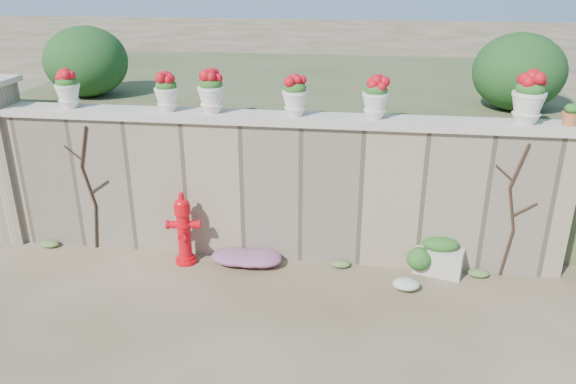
# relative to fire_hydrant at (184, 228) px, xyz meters

# --- Properties ---
(ground) EXTENTS (80.00, 80.00, 0.00)m
(ground) POSITION_rel_fire_hydrant_xyz_m (1.21, -1.33, -0.54)
(ground) COLOR brown
(ground) RESTS_ON ground
(stone_wall) EXTENTS (8.00, 0.40, 2.00)m
(stone_wall) POSITION_rel_fire_hydrant_xyz_m (1.21, 0.47, 0.46)
(stone_wall) COLOR gray
(stone_wall) RESTS_ON ground
(wall_cap) EXTENTS (8.10, 0.52, 0.10)m
(wall_cap) POSITION_rel_fire_hydrant_xyz_m (1.21, 0.47, 1.51)
(wall_cap) COLOR beige
(wall_cap) RESTS_ON stone_wall
(gate_pillar) EXTENTS (0.72, 0.72, 2.48)m
(gate_pillar) POSITION_rel_fire_hydrant_xyz_m (-2.94, 0.47, 0.71)
(gate_pillar) COLOR gray
(gate_pillar) RESTS_ON ground
(raised_fill) EXTENTS (9.00, 6.00, 2.00)m
(raised_fill) POSITION_rel_fire_hydrant_xyz_m (1.21, 3.67, 0.46)
(raised_fill) COLOR #384C23
(raised_fill) RESTS_ON ground
(back_shrub_left) EXTENTS (1.30, 1.30, 1.10)m
(back_shrub_left) POSITION_rel_fire_hydrant_xyz_m (-1.99, 1.67, 2.01)
(back_shrub_left) COLOR #143814
(back_shrub_left) RESTS_ON raised_fill
(back_shrub_right) EXTENTS (1.30, 1.30, 1.10)m
(back_shrub_right) POSITION_rel_fire_hydrant_xyz_m (4.61, 1.67, 2.01)
(back_shrub_right) COLOR #143814
(back_shrub_right) RESTS_ON raised_fill
(vine_left) EXTENTS (0.60, 0.04, 1.91)m
(vine_left) POSITION_rel_fire_hydrant_xyz_m (-1.47, 0.25, 0.45)
(vine_left) COLOR black
(vine_left) RESTS_ON ground
(vine_right) EXTENTS (0.60, 0.04, 1.91)m
(vine_right) POSITION_rel_fire_hydrant_xyz_m (4.43, 0.25, 0.45)
(vine_right) COLOR black
(vine_right) RESTS_ON ground
(fire_hydrant) EXTENTS (0.47, 0.33, 1.08)m
(fire_hydrant) POSITION_rel_fire_hydrant_xyz_m (0.00, 0.00, 0.00)
(fire_hydrant) COLOR red
(fire_hydrant) RESTS_ON ground
(planter_box) EXTENTS (0.71, 0.53, 0.53)m
(planter_box) POSITION_rel_fire_hydrant_xyz_m (3.56, 0.22, -0.30)
(planter_box) COLOR beige
(planter_box) RESTS_ON ground
(green_shrub) EXTENTS (0.57, 0.51, 0.54)m
(green_shrub) POSITION_rel_fire_hydrant_xyz_m (3.26, 0.10, -0.27)
(green_shrub) COLOR #1E5119
(green_shrub) RESTS_ON ground
(magenta_clump) EXTENTS (0.97, 0.64, 0.26)m
(magenta_clump) POSITION_rel_fire_hydrant_xyz_m (0.91, 0.02, -0.41)
(magenta_clump) COLOR #B925A2
(magenta_clump) RESTS_ON ground
(white_flowers) EXTENTS (0.56, 0.45, 0.20)m
(white_flowers) POSITION_rel_fire_hydrant_xyz_m (3.07, -0.26, -0.44)
(white_flowers) COLOR white
(white_flowers) RESTS_ON ground
(urn_pot_0) EXTENTS (0.34, 0.34, 0.54)m
(urn_pot_0) POSITION_rel_fire_hydrant_xyz_m (-1.70, 0.47, 1.82)
(urn_pot_0) COLOR silver
(urn_pot_0) RESTS_ON wall_cap
(urn_pot_1) EXTENTS (0.33, 0.33, 0.52)m
(urn_pot_1) POSITION_rel_fire_hydrant_xyz_m (-0.26, 0.47, 1.81)
(urn_pot_1) COLOR silver
(urn_pot_1) RESTS_ON wall_cap
(urn_pot_2) EXTENTS (0.37, 0.37, 0.58)m
(urn_pot_2) POSITION_rel_fire_hydrant_xyz_m (0.37, 0.47, 1.84)
(urn_pot_2) COLOR silver
(urn_pot_2) RESTS_ON wall_cap
(urn_pot_3) EXTENTS (0.34, 0.34, 0.54)m
(urn_pot_3) POSITION_rel_fire_hydrant_xyz_m (1.51, 0.47, 1.82)
(urn_pot_3) COLOR silver
(urn_pot_3) RESTS_ON wall_cap
(urn_pot_4) EXTENTS (0.35, 0.35, 0.55)m
(urn_pot_4) POSITION_rel_fire_hydrant_xyz_m (2.57, 0.47, 1.83)
(urn_pot_4) COLOR silver
(urn_pot_4) RESTS_ON wall_cap
(urn_pot_5) EXTENTS (0.42, 0.42, 0.65)m
(urn_pot_5) POSITION_rel_fire_hydrant_xyz_m (4.47, 0.47, 1.88)
(urn_pot_5) COLOR silver
(urn_pot_5) RESTS_ON wall_cap
(terracotta_pot) EXTENTS (0.22, 0.22, 0.27)m
(terracotta_pot) POSITION_rel_fire_hydrant_xyz_m (5.01, 0.47, 1.68)
(terracotta_pot) COLOR #B26036
(terracotta_pot) RESTS_ON wall_cap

